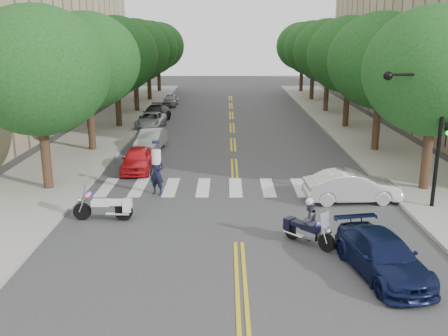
{
  "coord_description": "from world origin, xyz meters",
  "views": [
    {
      "loc": [
        -0.44,
        -16.34,
        7.21
      ],
      "look_at": [
        -0.55,
        5.3,
        1.3
      ],
      "focal_mm": 40.0,
      "sensor_mm": 36.0,
      "label": 1
    }
  ],
  "objects_px": {
    "convertible": "(352,187)",
    "motorcycle_parked": "(108,207)",
    "officer_standing": "(157,173)",
    "sedan_blue": "(383,256)",
    "motorcycle_police": "(307,224)"
  },
  "relations": [
    {
      "from": "officer_standing",
      "to": "motorcycle_police",
      "type": "bearing_deg",
      "value": -19.09
    },
    {
      "from": "officer_standing",
      "to": "convertible",
      "type": "xyz_separation_m",
      "value": [
        8.66,
        -0.95,
        -0.32
      ]
    },
    {
      "from": "convertible",
      "to": "sedan_blue",
      "type": "xyz_separation_m",
      "value": [
        -0.72,
        -6.87,
        -0.06
      ]
    },
    {
      "from": "officer_standing",
      "to": "convertible",
      "type": "distance_m",
      "value": 8.72
    },
    {
      "from": "officer_standing",
      "to": "sedan_blue",
      "type": "xyz_separation_m",
      "value": [
        7.94,
        -7.81,
        -0.39
      ]
    },
    {
      "from": "motorcycle_parked",
      "to": "officer_standing",
      "type": "height_order",
      "value": "officer_standing"
    },
    {
      "from": "convertible",
      "to": "motorcycle_parked",
      "type": "bearing_deg",
      "value": 99.02
    },
    {
      "from": "sedan_blue",
      "to": "motorcycle_police",
      "type": "bearing_deg",
      "value": 119.78
    },
    {
      "from": "officer_standing",
      "to": "sedan_blue",
      "type": "bearing_deg",
      "value": -20.86
    },
    {
      "from": "convertible",
      "to": "sedan_blue",
      "type": "bearing_deg",
      "value": 170.28
    },
    {
      "from": "officer_standing",
      "to": "convertible",
      "type": "bearing_deg",
      "value": 17.45
    },
    {
      "from": "motorcycle_police",
      "to": "motorcycle_parked",
      "type": "distance_m",
      "value": 7.85
    },
    {
      "from": "motorcycle_parked",
      "to": "officer_standing",
      "type": "xyz_separation_m",
      "value": [
        1.51,
        3.25,
        0.48
      ]
    },
    {
      "from": "convertible",
      "to": "officer_standing",
      "type": "bearing_deg",
      "value": 80.02
    },
    {
      "from": "officer_standing",
      "to": "sedan_blue",
      "type": "height_order",
      "value": "officer_standing"
    }
  ]
}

